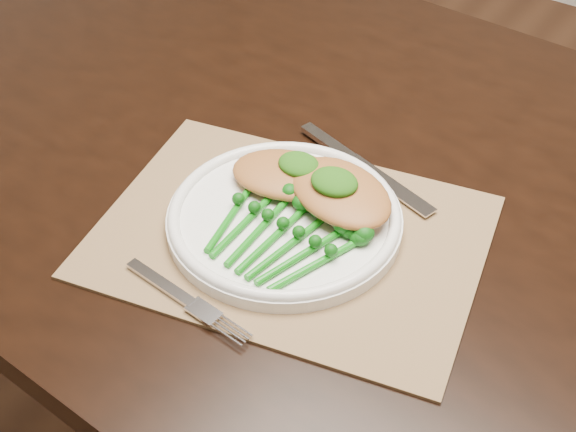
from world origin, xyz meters
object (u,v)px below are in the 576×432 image
Objects in this scene: broccolini_bundle at (273,238)px; dining_table at (361,369)px; dinner_plate at (284,217)px; placemat at (290,236)px; chicken_fillet_left at (286,175)px.

dining_table is at bearing 83.09° from broccolini_bundle.
dining_table is 9.42× the size of broccolini_bundle.
dining_table is at bearing 69.07° from dinner_plate.
placemat is at bearing 94.05° from broccolini_bundle.
dining_table is 0.42m from chicken_fillet_left.
dining_table is 0.40m from placemat.
dining_table is 0.43m from broccolini_bundle.
dinner_plate is 0.05m from broccolini_bundle.
dinner_plate reaches higher than dining_table.
dinner_plate is at bearing 134.58° from placemat.
dinner_plate is at bearing 113.11° from broccolini_bundle.
chicken_fillet_left is at bearing -131.30° from dining_table.
placemat is 2.46× the size of broccolini_bundle.
chicken_fillet_left is at bearing 116.10° from placemat.
placemat is 0.04m from broccolini_bundle.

